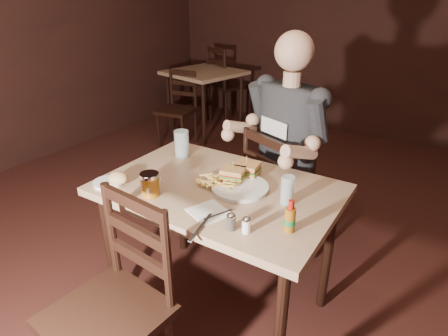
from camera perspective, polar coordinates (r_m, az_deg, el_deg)
The scene contains 24 objects.
room_shell at distance 1.41m, azimuth 1.86°, elevation 15.55°, with size 7.00×7.00×7.00m.
main_table at distance 1.89m, azimuth -0.84°, elevation -5.11°, with size 1.17×0.79×0.77m.
bg_table at distance 4.68m, azimuth -3.00°, elevation 13.48°, with size 0.93×0.93×0.77m.
chair_far at distance 2.43m, azimuth 9.15°, elevation -4.24°, with size 0.42×0.46×0.90m, color black, non-canonical shape.
chair_near at distance 1.68m, azimuth -17.56°, elevation -20.69°, with size 0.43×0.47×0.93m, color black, non-canonical shape.
bg_chair_far at distance 5.17m, azimuth 0.75°, elevation 12.53°, with size 0.46×0.50×0.99m, color black, non-canonical shape.
bg_chair_near at distance 4.33m, azimuth -7.29°, elevation 8.76°, with size 0.39×0.42×0.84m, color black, non-canonical shape.
diner at distance 2.19m, azimuth 9.11°, elevation 7.01°, with size 0.57×0.45×0.99m, color #2D2E32, non-canonical shape.
dinner_plate at distance 1.81m, azimuth 2.42°, elevation -3.08°, with size 0.27×0.27×0.02m, color white.
sandwich_left at distance 1.86m, azimuth 1.39°, elevation -0.37°, with size 0.11×0.09×0.10m, color tan, non-canonical shape.
sandwich_right at distance 1.92m, azimuth 3.46°, elevation 0.54°, with size 0.13×0.10×0.10m, color tan, non-canonical shape.
fries_pile at distance 1.82m, azimuth -1.06°, elevation -2.00°, with size 0.24×0.17×0.04m, color #E6BB5C, non-canonical shape.
ketchup_dollop at distance 1.82m, azimuth -0.27°, elevation -2.38°, with size 0.04×0.04×0.01m, color maroon.
glass_left at distance 2.16m, azimuth -6.46°, elevation 3.70°, with size 0.08×0.08×0.15m, color silver.
glass_right at distance 1.69m, azimuth 9.61°, elevation -3.36°, with size 0.06×0.06×0.14m, color silver.
hot_sauce at distance 1.51m, azimuth 10.07°, elevation -7.20°, with size 0.04×0.04×0.14m, color #925410, non-canonical shape.
salt_shaker at distance 1.50m, azimuth 3.44°, elevation -8.69°, with size 0.04×0.04×0.07m, color white, non-canonical shape.
pepper_shaker at distance 1.51m, azimuth 1.09°, elevation -8.21°, with size 0.04×0.04×0.07m, color #38332D, non-canonical shape.
syrup_dispenser at distance 1.77m, azimuth -11.20°, elevation -2.47°, with size 0.09×0.09×0.11m, color #925410, non-canonical shape.
napkin at distance 1.64m, azimuth -2.30°, elevation -6.70°, with size 0.16×0.15×0.00m, color white.
knife at distance 1.53m, azimuth -3.57°, elevation -8.98°, with size 0.01×0.21×0.01m, color silver.
fork at distance 1.61m, azimuth -0.87°, elevation -7.12°, with size 0.01×0.14×0.00m, color silver.
side_plate at distance 1.95m, azimuth -17.20°, elevation -2.23°, with size 0.14×0.14×0.01m, color white.
bread_roll at distance 1.90m, azimuth -15.81°, elevation -1.46°, with size 0.10×0.09×0.06m, color tan.
Camera 1 is at (0.73, -1.18, 1.64)m, focal length 30.00 mm.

